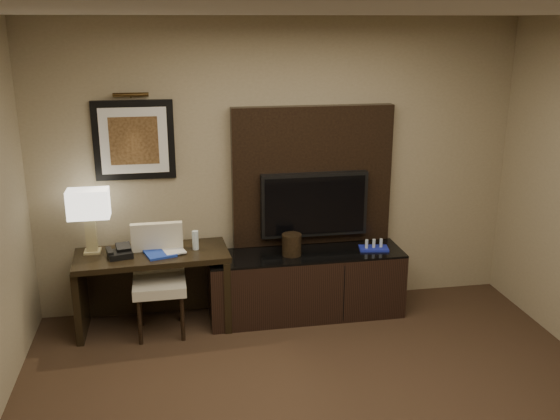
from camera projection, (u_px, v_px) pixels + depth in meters
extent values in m
cube|color=silver|center=(368.00, 11.00, 3.04)|extent=(4.50, 5.00, 0.01)
cube|color=gray|center=(279.00, 167.00, 5.79)|extent=(4.50, 0.01, 2.70)
cube|color=black|center=(154.00, 290.00, 5.55)|extent=(1.35, 0.64, 0.71)
cube|color=black|center=(306.00, 284.00, 5.80)|extent=(1.79, 0.51, 0.62)
cube|color=black|center=(312.00, 176.00, 5.81)|extent=(1.50, 0.12, 1.30)
cube|color=black|center=(314.00, 204.00, 5.79)|extent=(1.00, 0.08, 0.60)
cube|color=black|center=(134.00, 140.00, 5.46)|extent=(0.70, 0.04, 0.70)
cylinder|color=#3F2D14|center=(131.00, 95.00, 5.31)|extent=(0.04, 0.04, 0.30)
cube|color=#1935A4|center=(159.00, 252.00, 5.44)|extent=(0.32, 0.38, 0.02)
imported|color=tan|center=(162.00, 240.00, 5.41)|extent=(0.18, 0.07, 0.24)
cylinder|color=silver|center=(195.00, 240.00, 5.51)|extent=(0.06, 0.06, 0.17)
cylinder|color=black|center=(292.00, 245.00, 5.63)|extent=(0.22, 0.22, 0.20)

